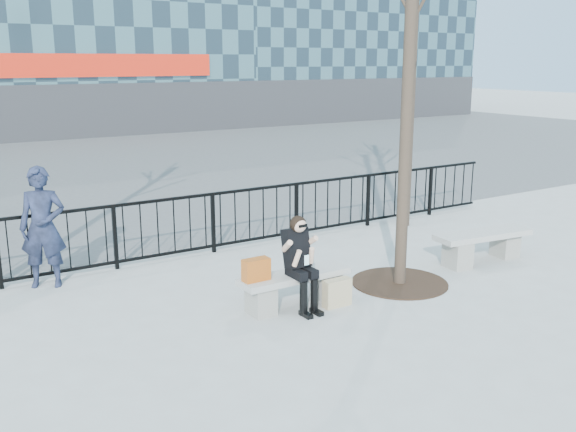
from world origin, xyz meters
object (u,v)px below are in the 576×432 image
standing_man (43,227)px  bench_main (295,286)px  bench_second (482,243)px  seated_woman (301,264)px

standing_man → bench_main: bearing=-21.2°
standing_man → bench_second: bearing=1.0°
seated_woman → standing_man: standing_man is taller
bench_second → standing_man: size_ratio=0.96×
bench_second → standing_man: 7.22m
bench_main → bench_second: (3.86, -0.02, 0.03)m
bench_second → seated_woman: (-3.86, -0.14, 0.34)m
bench_second → seated_woman: seated_woman is taller
bench_main → standing_man: 3.96m
bench_main → standing_man: bearing=135.1°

